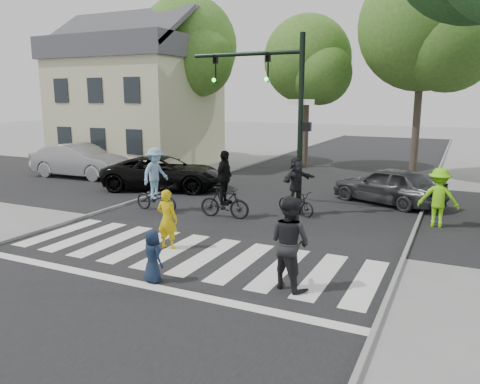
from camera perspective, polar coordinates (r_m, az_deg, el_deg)
The scene contains 22 objects.
ground at distance 11.45m, azimuth -8.88°, elevation -8.90°, with size 120.00×120.00×0.00m, color gray.
road_stem at distance 15.62m, azimuth 1.52°, elevation -3.18°, with size 10.00×70.00×0.01m, color black.
road_cross at distance 18.32m, azimuth 5.35°, elevation -1.01°, with size 70.00×10.00×0.01m, color black.
curb_left at distance 18.20m, azimuth -13.16°, elevation -1.21°, with size 0.10×70.00×0.10m, color gray.
curb_right at distance 14.39m, azimuth 20.28°, elevation -5.01°, with size 0.10×70.00×0.10m, color gray.
crosswalk at distance 11.96m, azimuth -7.08°, elevation -7.90°, with size 10.00×3.85×0.01m.
traffic_signal at distance 16.08m, azimuth 4.54°, elevation 11.25°, with size 4.45×0.29×6.00m.
bg_tree_0 at distance 31.86m, azimuth -13.59°, elevation 15.13°, with size 5.46×5.20×8.97m.
bg_tree_1 at distance 28.59m, azimuth -6.11°, elevation 16.85°, with size 6.09×5.80×9.80m.
bg_tree_2 at distance 26.68m, azimuth 8.59°, elevation 15.30°, with size 5.04×4.80×8.40m.
bg_tree_3 at distance 24.33m, azimuth 22.14°, elevation 17.74°, with size 6.30×6.00×10.20m.
house at distance 28.81m, azimuth -12.40°, elevation 10.93°, with size 8.40×8.10×8.82m.
pedestrian_woman at distance 12.49m, azimuth -8.86°, elevation -3.31°, with size 0.58×0.38×1.60m, color gold.
pedestrian_child at distance 10.38m, azimuth -10.61°, elevation -7.70°, with size 0.57×0.37×1.17m, color #152138.
pedestrian_adult at distance 9.82m, azimuth 6.07°, elevation -6.15°, with size 0.97×0.75×1.99m, color black.
cyclist_left at distance 16.60m, azimuth -10.23°, elevation 0.97°, with size 1.84×1.22×2.26m.
cyclist_mid at distance 15.44m, azimuth -1.91°, elevation 0.17°, with size 1.76×1.08×2.26m.
cyclist_right at distance 15.98m, azimuth 6.87°, elevation 0.34°, with size 1.66×1.53×2.00m.
car_suv at distance 20.57m, azimuth -9.20°, elevation 2.31°, with size 2.41×5.23×1.45m, color black.
car_silver at distance 24.73m, azimuth -18.94°, elevation 3.63°, with size 1.77×5.08×1.67m, color #98999D.
car_grey at distance 18.43m, azimuth 17.57°, elevation 0.80°, with size 1.68×4.18×1.42m, color #36373A.
bystander_hivis at distance 15.64m, azimuth 23.06°, elevation -0.63°, with size 1.19×0.69×1.85m, color #7BE114.
Camera 1 is at (6.15, -8.80, 3.97)m, focal length 35.00 mm.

